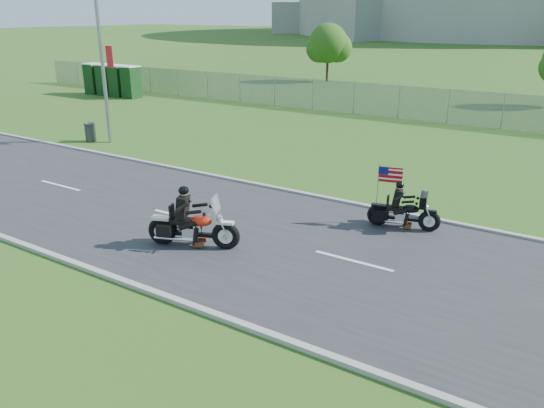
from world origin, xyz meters
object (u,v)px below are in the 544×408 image
Objects in this scene: porta_toilet_c at (106,80)px; porta_toilet_a at (131,83)px; motorcycle_follow at (403,213)px; trash_can at (90,133)px; porta_toilet_b at (118,82)px; porta_toilet_d at (94,79)px; streetlight at (102,24)px; motorcycle_lead at (192,228)px.

porta_toilet_a is at bearing 0.00° from porta_toilet_c.
motorcycle_follow is 17.49m from trash_can.
porta_toilet_d is (-2.80, 0.00, 0.00)m from porta_toilet_b.
porta_toilet_d reaches higher than trash_can.
porta_toilet_c and porta_toilet_d have the same top height.
porta_toilet_b is 1.00× the size of porta_toilet_c.
porta_toilet_d is 33.59m from motorcycle_follow.
streetlight reaches higher than porta_toilet_c.
porta_toilet_c is 30.78m from motorcycle_lead.
streetlight is 4.64× the size of motorcycle_follow.
streetlight is at bearing -37.17° from porta_toilet_d.
porta_toilet_a and porta_toilet_b have the same top height.
porta_toilet_a is 2.56× the size of trash_can.
streetlight reaches higher than motorcycle_follow.
porta_toilet_b is (-1.40, 0.00, 0.00)m from porta_toilet_a.
motorcycle_follow is (26.29, -14.07, -0.64)m from porta_toilet_a.
porta_toilet_b is 2.80m from porta_toilet_d.
trash_can is (13.21, -11.40, -0.70)m from porta_toilet_d.
streetlight is 4.35× the size of porta_toilet_a.
motorcycle_lead is 1.18× the size of motorcycle_follow.
porta_toilet_b is at bearing 132.41° from trash_can.
porta_toilet_b reaches higher than motorcycle_lead.
porta_toilet_a is 29.83m from motorcycle_follow.
porta_toilet_c reaches higher than motorcycle_follow.
porta_toilet_b is 1.40m from porta_toilet_c.
porta_toilet_a is 28.59m from motorcycle_lead.
motorcycle_lead is (24.59, -18.50, -0.59)m from porta_toilet_c.
trash_can is (-12.78, 7.11, -0.11)m from motorcycle_lead.
porta_toilet_c is (-2.80, 0.00, 0.00)m from porta_toilet_a.
porta_toilet_b reaches higher than trash_can.
porta_toilet_a reaches higher than motorcycle_follow.
motorcycle_follow is (29.09, -14.07, -0.64)m from porta_toilet_c.
porta_toilet_d is 2.56× the size of trash_can.
motorcycle_lead is (25.99, -18.50, -0.59)m from porta_toilet_d.
motorcycle_follow is at bearing 22.56° from motorcycle_lead.
trash_can is (-17.28, 2.68, -0.06)m from motorcycle_follow.
streetlight is 18.40m from porta_toilet_d.
motorcycle_lead is 14.62m from trash_can.
porta_toilet_d is at bearing 139.22° from trash_can.
trash_can is at bearing -148.53° from streetlight.
porta_toilet_b is at bearing 0.00° from porta_toilet_d.
porta_toilet_b is 31.07m from motorcycle_follow.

